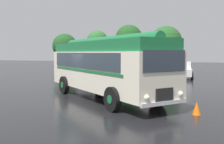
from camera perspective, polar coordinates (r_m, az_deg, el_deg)
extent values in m
plane|color=black|center=(15.53, -4.29, -5.41)|extent=(120.00, 120.00, 0.00)
cube|color=silver|center=(14.79, -1.76, 0.36)|extent=(9.13, 8.51, 2.10)
cube|color=#196B38|center=(14.76, -1.77, 5.52)|extent=(8.85, 8.23, 0.56)
cylinder|color=#196B38|center=(14.77, -1.77, 6.53)|extent=(7.50, 6.76, 0.60)
cube|color=#2D3842|center=(15.67, 1.76, 2.67)|extent=(6.00, 5.34, 0.84)
cube|color=#2D3842|center=(14.47, -6.73, 2.51)|extent=(6.00, 5.34, 0.84)
cube|color=#196B38|center=(15.61, 1.94, 0.68)|extent=(6.15, 5.47, 0.12)
cube|color=#196B38|center=(14.41, -6.54, 0.35)|extent=(6.15, 5.47, 0.12)
cube|color=#2D3842|center=(10.66, 11.44, 2.38)|extent=(1.49, 1.67, 0.88)
cube|color=black|center=(10.79, 11.35, -4.91)|extent=(0.64, 0.71, 0.56)
cube|color=silver|center=(10.83, 11.40, -6.65)|extent=(1.65, 1.84, 0.16)
sphere|color=white|center=(11.40, 14.75, -4.63)|extent=(0.22, 0.22, 0.22)
sphere|color=white|center=(10.21, 7.62, -5.55)|extent=(0.22, 0.22, 0.22)
cylinder|color=black|center=(13.11, 9.91, -4.82)|extent=(1.01, 0.94, 1.10)
cylinder|color=#196B38|center=(13.11, 9.91, -4.82)|extent=(0.50, 0.49, 0.39)
cylinder|color=black|center=(11.61, 0.08, -5.93)|extent=(1.01, 0.94, 1.10)
cylinder|color=#196B38|center=(11.61, 0.08, -5.93)|extent=(0.50, 0.49, 0.39)
cylinder|color=black|center=(18.05, -2.61, -2.29)|extent=(1.01, 0.94, 1.10)
cylinder|color=#196B38|center=(18.05, -2.61, -2.29)|extent=(0.50, 0.49, 0.39)
cylinder|color=black|center=(16.98, -10.37, -2.76)|extent=(1.01, 0.94, 1.10)
cylinder|color=#196B38|center=(16.98, -10.37, -2.76)|extent=(0.50, 0.49, 0.39)
cube|color=silver|center=(28.09, -2.16, 0.30)|extent=(2.11, 4.35, 0.70)
cube|color=silver|center=(28.20, -2.09, 1.68)|extent=(1.71, 2.32, 0.64)
cube|color=#2D3842|center=(28.02, -0.58, 1.66)|extent=(0.22, 1.92, 0.50)
cube|color=#2D3842|center=(28.39, -3.57, 1.69)|extent=(0.22, 1.92, 0.50)
cylinder|color=black|center=(26.65, -1.00, -0.67)|extent=(0.26, 0.66, 0.64)
cylinder|color=black|center=(27.09, -4.63, -0.60)|extent=(0.26, 0.66, 0.64)
cylinder|color=black|center=(29.19, 0.14, -0.24)|extent=(0.26, 0.66, 0.64)
cylinder|color=black|center=(29.59, -3.20, -0.18)|extent=(0.26, 0.66, 0.64)
cube|color=#144C28|center=(27.99, 3.52, 0.28)|extent=(1.91, 4.28, 0.70)
cube|color=#144C28|center=(28.09, 3.61, 1.66)|extent=(1.61, 2.26, 0.64)
cube|color=#2D3842|center=(27.88, 5.10, 1.63)|extent=(0.12, 1.93, 0.50)
cube|color=#2D3842|center=(28.32, 2.15, 1.69)|extent=(0.12, 1.93, 0.50)
cylinder|color=black|center=(26.52, 4.51, -0.70)|extent=(0.23, 0.65, 0.64)
cylinder|color=black|center=(27.06, 0.92, -0.59)|extent=(0.23, 0.65, 0.64)
cylinder|color=black|center=(29.02, 5.93, -0.29)|extent=(0.23, 0.65, 0.64)
cylinder|color=black|center=(29.51, 2.62, -0.19)|extent=(0.23, 0.65, 0.64)
cube|color=maroon|center=(26.83, 9.60, 0.06)|extent=(1.90, 4.28, 0.70)
cube|color=maroon|center=(26.93, 9.68, 1.50)|extent=(1.60, 2.25, 0.64)
cube|color=#2D3842|center=(26.80, 11.27, 1.46)|extent=(0.12, 1.93, 0.50)
cube|color=#2D3842|center=(27.08, 8.10, 1.53)|extent=(0.12, 1.93, 0.50)
cylinder|color=black|center=(25.42, 11.00, -0.98)|extent=(0.23, 0.65, 0.64)
cylinder|color=black|center=(25.77, 7.13, -0.87)|extent=(0.23, 0.65, 0.64)
cylinder|color=black|center=(27.99, 11.86, -0.52)|extent=(0.23, 0.65, 0.64)
cylinder|color=black|center=(28.30, 8.33, -0.43)|extent=(0.23, 0.65, 0.64)
cube|color=silver|center=(27.52, 15.21, 0.07)|extent=(1.80, 4.24, 0.70)
cube|color=silver|center=(27.63, 15.24, 1.48)|extent=(1.55, 2.22, 0.64)
cube|color=#2D3842|center=(27.63, 16.82, 1.45)|extent=(0.07, 1.93, 0.50)
cube|color=#2D3842|center=(27.66, 13.67, 1.51)|extent=(0.07, 1.93, 0.50)
cylinder|color=black|center=(26.25, 17.07, -0.93)|extent=(0.22, 0.64, 0.64)
cylinder|color=black|center=(26.28, 13.23, -0.85)|extent=(0.22, 0.64, 0.64)
cylinder|color=black|center=(28.85, 16.99, -0.48)|extent=(0.22, 0.64, 0.64)
cylinder|color=black|center=(28.87, 13.50, -0.41)|extent=(0.22, 0.64, 0.64)
cylinder|color=#4C3823|center=(37.85, -10.21, 1.94)|extent=(0.29, 0.29, 2.26)
sphere|color=#1E4C1E|center=(37.83, -10.26, 5.62)|extent=(3.46, 3.46, 3.46)
sphere|color=#1E4C1E|center=(37.90, -10.78, 5.41)|extent=(2.29, 2.29, 2.29)
cylinder|color=#4C3823|center=(36.37, -3.19, 2.58)|extent=(0.31, 0.31, 3.10)
sphere|color=#2D662D|center=(36.39, -3.21, 6.75)|extent=(2.92, 2.92, 2.92)
sphere|color=#2D662D|center=(36.63, -4.01, 6.41)|extent=(1.86, 1.86, 1.86)
cylinder|color=#4C3823|center=(35.34, 3.67, 2.53)|extent=(0.30, 0.30, 3.10)
sphere|color=#1E4C1E|center=(35.37, 3.70, 7.27)|extent=(3.67, 3.67, 3.67)
sphere|color=#1E4C1E|center=(35.16, 3.84, 7.90)|extent=(2.34, 2.34, 2.34)
cylinder|color=#4C3823|center=(35.13, 11.63, 1.95)|extent=(0.26, 0.26, 2.50)
sphere|color=#235623|center=(35.14, 11.70, 6.49)|extent=(4.08, 4.08, 4.08)
sphere|color=#235623|center=(34.95, 11.50, 6.20)|extent=(2.64, 2.64, 2.64)
cone|color=orange|center=(11.61, 17.94, -7.52)|extent=(0.36, 0.36, 0.55)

